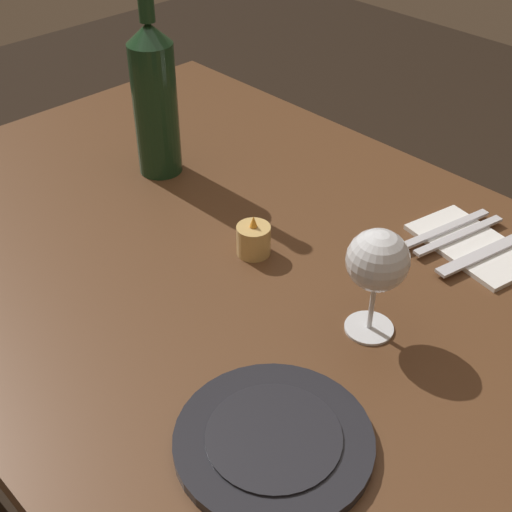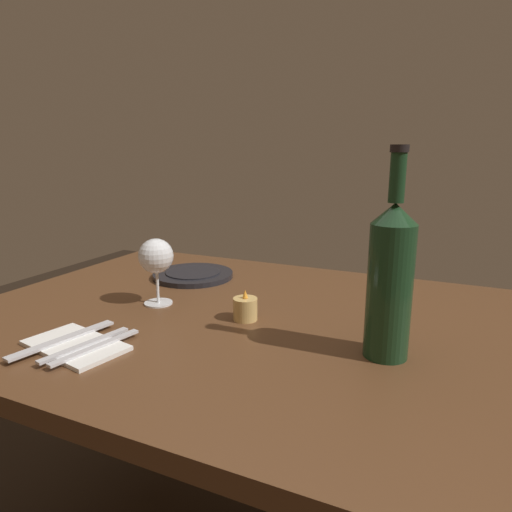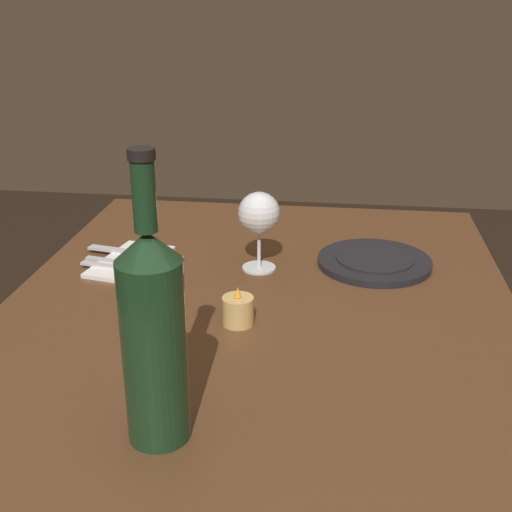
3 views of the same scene
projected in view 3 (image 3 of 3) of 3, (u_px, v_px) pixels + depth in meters
The scene contains 9 objects.
dining_table at pixel (252, 375), 1.10m from camera, with size 1.30×0.90×0.74m.
wine_glass_left at pixel (259, 215), 1.25m from camera, with size 0.08×0.08×0.16m.
wine_bottle at pixel (153, 334), 0.76m from camera, with size 0.08×0.08×0.36m.
votive_candle at pixel (238, 311), 1.08m from camera, with size 0.05×0.05×0.07m.
dinner_plate at pixel (374, 262), 1.31m from camera, with size 0.23×0.23×0.02m.
folded_napkin at pixel (131, 261), 1.32m from camera, with size 0.21×0.14×0.01m.
fork_inner at pixel (126, 263), 1.29m from camera, with size 0.05×0.18×0.00m.
fork_outer at pixel (123, 268), 1.27m from camera, with size 0.05×0.18×0.00m.
table_knife at pixel (135, 253), 1.34m from camera, with size 0.06×0.21×0.00m.
Camera 3 is at (-0.94, -0.13, 1.26)m, focal length 46.11 mm.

